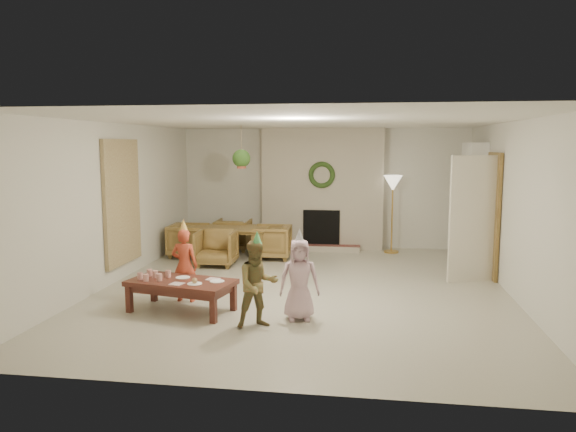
% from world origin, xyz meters
% --- Properties ---
extents(floor, '(7.00, 7.00, 0.00)m').
position_xyz_m(floor, '(0.00, 0.00, 0.00)').
color(floor, '#B7B29E').
rests_on(floor, ground).
extents(ceiling, '(7.00, 7.00, 0.00)m').
position_xyz_m(ceiling, '(0.00, 0.00, 2.50)').
color(ceiling, white).
rests_on(ceiling, wall_back).
extents(wall_back, '(7.00, 0.00, 7.00)m').
position_xyz_m(wall_back, '(0.00, 3.50, 1.25)').
color(wall_back, silver).
rests_on(wall_back, floor).
extents(wall_front, '(7.00, 0.00, 7.00)m').
position_xyz_m(wall_front, '(0.00, -3.50, 1.25)').
color(wall_front, silver).
rests_on(wall_front, floor).
extents(wall_left, '(0.00, 7.00, 7.00)m').
position_xyz_m(wall_left, '(-3.00, 0.00, 1.25)').
color(wall_left, silver).
rests_on(wall_left, floor).
extents(wall_right, '(0.00, 7.00, 7.00)m').
position_xyz_m(wall_right, '(3.00, 0.00, 1.25)').
color(wall_right, silver).
rests_on(wall_right, floor).
extents(fireplace_mass, '(2.50, 0.40, 2.50)m').
position_xyz_m(fireplace_mass, '(0.00, 3.30, 1.25)').
color(fireplace_mass, '#532A16').
rests_on(fireplace_mass, floor).
extents(fireplace_hearth, '(1.60, 0.30, 0.12)m').
position_xyz_m(fireplace_hearth, '(0.00, 2.95, 0.06)').
color(fireplace_hearth, '#5B1919').
rests_on(fireplace_hearth, floor).
extents(fireplace_firebox, '(0.75, 0.12, 0.75)m').
position_xyz_m(fireplace_firebox, '(0.00, 3.12, 0.45)').
color(fireplace_firebox, black).
rests_on(fireplace_firebox, floor).
extents(fireplace_wreath, '(0.54, 0.10, 0.54)m').
position_xyz_m(fireplace_wreath, '(0.00, 3.07, 1.55)').
color(fireplace_wreath, '#233F17').
rests_on(fireplace_wreath, fireplace_mass).
extents(floor_lamp_base, '(0.29, 0.29, 0.03)m').
position_xyz_m(floor_lamp_base, '(1.43, 3.00, 0.02)').
color(floor_lamp_base, gold).
rests_on(floor_lamp_base, floor).
extents(floor_lamp_post, '(0.03, 0.03, 1.40)m').
position_xyz_m(floor_lamp_post, '(1.43, 3.00, 0.73)').
color(floor_lamp_post, gold).
rests_on(floor_lamp_post, floor).
extents(floor_lamp_shade, '(0.37, 0.37, 0.31)m').
position_xyz_m(floor_lamp_shade, '(1.43, 3.00, 1.40)').
color(floor_lamp_shade, beige).
rests_on(floor_lamp_shade, floor_lamp_post).
extents(bookshelf_carcass, '(0.30, 1.00, 2.20)m').
position_xyz_m(bookshelf_carcass, '(2.84, 2.30, 1.10)').
color(bookshelf_carcass, white).
rests_on(bookshelf_carcass, floor).
extents(bookshelf_shelf_a, '(0.30, 0.92, 0.03)m').
position_xyz_m(bookshelf_shelf_a, '(2.82, 2.30, 0.45)').
color(bookshelf_shelf_a, white).
rests_on(bookshelf_shelf_a, bookshelf_carcass).
extents(bookshelf_shelf_b, '(0.30, 0.92, 0.03)m').
position_xyz_m(bookshelf_shelf_b, '(2.82, 2.30, 0.85)').
color(bookshelf_shelf_b, white).
rests_on(bookshelf_shelf_b, bookshelf_carcass).
extents(bookshelf_shelf_c, '(0.30, 0.92, 0.03)m').
position_xyz_m(bookshelf_shelf_c, '(2.82, 2.30, 1.25)').
color(bookshelf_shelf_c, white).
rests_on(bookshelf_shelf_c, bookshelf_carcass).
extents(bookshelf_shelf_d, '(0.30, 0.92, 0.03)m').
position_xyz_m(bookshelf_shelf_d, '(2.82, 2.30, 1.65)').
color(bookshelf_shelf_d, white).
rests_on(bookshelf_shelf_d, bookshelf_carcass).
extents(books_row_lower, '(0.20, 0.40, 0.24)m').
position_xyz_m(books_row_lower, '(2.80, 2.15, 0.59)').
color(books_row_lower, '#AB291F').
rests_on(books_row_lower, bookshelf_shelf_a).
extents(books_row_mid, '(0.20, 0.44, 0.24)m').
position_xyz_m(books_row_mid, '(2.80, 2.35, 0.99)').
color(books_row_mid, navy).
rests_on(books_row_mid, bookshelf_shelf_b).
extents(books_row_upper, '(0.20, 0.36, 0.22)m').
position_xyz_m(books_row_upper, '(2.80, 2.20, 1.38)').
color(books_row_upper, gold).
rests_on(books_row_upper, bookshelf_shelf_c).
extents(door_frame, '(0.05, 0.86, 2.04)m').
position_xyz_m(door_frame, '(2.96, 1.20, 1.02)').
color(door_frame, olive).
rests_on(door_frame, floor).
extents(door_leaf, '(0.77, 0.32, 2.00)m').
position_xyz_m(door_leaf, '(2.58, 0.82, 1.00)').
color(door_leaf, beige).
rests_on(door_leaf, floor).
extents(curtain_panel, '(0.06, 1.20, 2.00)m').
position_xyz_m(curtain_panel, '(-2.96, 0.20, 1.25)').
color(curtain_panel, '#BEB386').
rests_on(curtain_panel, wall_left).
extents(dining_table, '(1.69, 0.98, 0.58)m').
position_xyz_m(dining_table, '(-1.77, 2.05, 0.29)').
color(dining_table, olive).
rests_on(dining_table, floor).
extents(dining_chair_near, '(0.71, 0.73, 0.64)m').
position_xyz_m(dining_chair_near, '(-1.74, 1.32, 0.32)').
color(dining_chair_near, olive).
rests_on(dining_chair_near, floor).
extents(dining_chair_far, '(0.71, 0.73, 0.64)m').
position_xyz_m(dining_chair_far, '(-1.79, 2.78, 0.32)').
color(dining_chair_far, olive).
rests_on(dining_chair_far, floor).
extents(dining_chair_left, '(0.73, 0.71, 0.64)m').
position_xyz_m(dining_chair_left, '(-2.49, 2.03, 0.32)').
color(dining_chair_left, olive).
rests_on(dining_chair_left, floor).
extents(dining_chair_right, '(0.73, 0.71, 0.64)m').
position_xyz_m(dining_chair_right, '(-0.86, 2.08, 0.32)').
color(dining_chair_right, olive).
rests_on(dining_chair_right, floor).
extents(hanging_plant_cord, '(0.01, 0.01, 0.70)m').
position_xyz_m(hanging_plant_cord, '(-1.30, 1.50, 2.15)').
color(hanging_plant_cord, tan).
rests_on(hanging_plant_cord, ceiling).
extents(hanging_plant_pot, '(0.16, 0.16, 0.12)m').
position_xyz_m(hanging_plant_pot, '(-1.30, 1.50, 1.80)').
color(hanging_plant_pot, brown).
rests_on(hanging_plant_pot, hanging_plant_cord).
extents(hanging_plant_foliage, '(0.32, 0.32, 0.32)m').
position_xyz_m(hanging_plant_foliage, '(-1.30, 1.50, 1.92)').
color(hanging_plant_foliage, '#294F1A').
rests_on(hanging_plant_foliage, hanging_plant_pot).
extents(coffee_table_top, '(1.47, 0.95, 0.06)m').
position_xyz_m(coffee_table_top, '(-1.44, -1.37, 0.39)').
color(coffee_table_top, '#55261C').
rests_on(coffee_table_top, floor).
extents(coffee_table_apron, '(1.34, 0.82, 0.08)m').
position_xyz_m(coffee_table_apron, '(-1.44, -1.37, 0.31)').
color(coffee_table_apron, '#55261C').
rests_on(coffee_table_apron, floor).
extents(coffee_leg_fl, '(0.09, 0.09, 0.35)m').
position_xyz_m(coffee_leg_fl, '(-2.10, -1.51, 0.18)').
color(coffee_leg_fl, '#55261C').
rests_on(coffee_leg_fl, floor).
extents(coffee_leg_fr, '(0.09, 0.09, 0.35)m').
position_xyz_m(coffee_leg_fr, '(-0.90, -1.77, 0.18)').
color(coffee_leg_fr, '#55261C').
rests_on(coffee_leg_fr, floor).
extents(coffee_leg_bl, '(0.09, 0.09, 0.35)m').
position_xyz_m(coffee_leg_bl, '(-1.99, -0.97, 0.18)').
color(coffee_leg_bl, '#55261C').
rests_on(coffee_leg_bl, floor).
extents(coffee_leg_br, '(0.09, 0.09, 0.35)m').
position_xyz_m(coffee_leg_br, '(-0.78, -1.23, 0.18)').
color(coffee_leg_br, '#55261C').
rests_on(coffee_leg_br, floor).
extents(cup_a, '(0.09, 0.09, 0.09)m').
position_xyz_m(cup_a, '(-1.99, -1.41, 0.46)').
color(cup_a, silver).
rests_on(cup_a, coffee_table_top).
extents(cup_b, '(0.09, 0.09, 0.09)m').
position_xyz_m(cup_b, '(-1.94, -1.21, 0.46)').
color(cup_b, silver).
rests_on(cup_b, coffee_table_top).
extents(cup_c, '(0.09, 0.09, 0.09)m').
position_xyz_m(cup_c, '(-1.87, -1.49, 0.46)').
color(cup_c, silver).
rests_on(cup_c, coffee_table_top).
extents(cup_d, '(0.09, 0.09, 0.09)m').
position_xyz_m(cup_d, '(-1.83, -1.28, 0.46)').
color(cup_d, silver).
rests_on(cup_d, coffee_table_top).
extents(cup_e, '(0.09, 0.09, 0.09)m').
position_xyz_m(cup_e, '(-1.71, -1.44, 0.46)').
color(cup_e, silver).
rests_on(cup_e, coffee_table_top).
extents(cup_f, '(0.09, 0.09, 0.09)m').
position_xyz_m(cup_f, '(-1.67, -1.23, 0.46)').
color(cup_f, silver).
rests_on(cup_f, coffee_table_top).
extents(plate_a, '(0.22, 0.22, 0.01)m').
position_xyz_m(plate_a, '(-1.47, -1.23, 0.42)').
color(plate_a, white).
rests_on(plate_a, coffee_table_top).
extents(plate_b, '(0.22, 0.22, 0.01)m').
position_xyz_m(plate_b, '(-1.21, -1.52, 0.42)').
color(plate_b, white).
rests_on(plate_b, coffee_table_top).
extents(plate_c, '(0.22, 0.22, 0.01)m').
position_xyz_m(plate_c, '(-0.96, -1.37, 0.42)').
color(plate_c, white).
rests_on(plate_c, coffee_table_top).
extents(food_scoop, '(0.09, 0.09, 0.07)m').
position_xyz_m(food_scoop, '(-1.21, -1.52, 0.46)').
color(food_scoop, tan).
rests_on(food_scoop, plate_b).
extents(napkin_left, '(0.19, 0.19, 0.01)m').
position_xyz_m(napkin_left, '(-1.43, -1.56, 0.42)').
color(napkin_left, '#D59D9F').
rests_on(napkin_left, coffee_table_top).
extents(napkin_right, '(0.19, 0.19, 0.01)m').
position_xyz_m(napkin_right, '(-1.05, -1.26, 0.42)').
color(napkin_right, '#D59D9F').
rests_on(napkin_right, coffee_table_top).
extents(child_red, '(0.38, 0.26, 1.02)m').
position_xyz_m(child_red, '(-1.55, -0.91, 0.51)').
color(child_red, '#B94127').
rests_on(child_red, floor).
extents(party_hat_red, '(0.18, 0.18, 0.19)m').
position_xyz_m(party_hat_red, '(-1.55, -0.91, 1.06)').
color(party_hat_red, '#D0D346').
rests_on(party_hat_red, child_red).
extents(child_plaid, '(0.63, 0.58, 1.04)m').
position_xyz_m(child_plaid, '(-0.34, -1.82, 0.52)').
color(child_plaid, '#984D29').
rests_on(child_plaid, floor).
extents(party_hat_plaid, '(0.14, 0.14, 0.17)m').
position_xyz_m(party_hat_plaid, '(-0.34, -1.82, 1.08)').
color(party_hat_plaid, '#449E54').
rests_on(party_hat_plaid, child_plaid).
extents(child_pink, '(0.55, 0.42, 1.02)m').
position_xyz_m(child_pink, '(0.12, -1.47, 0.51)').
color(child_pink, '#D0A6B6').
rests_on(child_pink, floor).
extents(party_hat_pink, '(0.14, 0.14, 0.18)m').
position_xyz_m(party_hat_pink, '(0.12, -1.47, 1.06)').
color(party_hat_pink, '#B3B2B9').
rests_on(party_hat_pink, child_pink).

